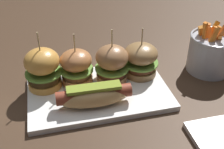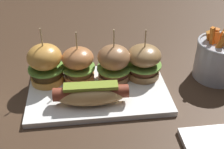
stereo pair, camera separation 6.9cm
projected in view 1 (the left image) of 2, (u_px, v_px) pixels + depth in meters
The scene contains 8 objects.
ground_plane at pixel (99, 94), 0.71m from camera, with size 3.00×3.00×0.00m, color #422D1E.
platter_main at pixel (99, 92), 0.71m from camera, with size 0.34×0.21×0.01m, color white.
hot_dog at pixel (94, 95), 0.64m from camera, with size 0.17×0.06×0.05m.
slider_far_left at pixel (43, 68), 0.69m from camera, with size 0.09×0.09×0.15m.
slider_center_left at pixel (76, 67), 0.70m from camera, with size 0.08×0.08×0.13m.
slider_center_right at pixel (112, 63), 0.71m from camera, with size 0.09×0.09×0.14m.
slider_far_right at pixel (141, 59), 0.74m from camera, with size 0.09×0.09×0.13m.
fries_bucket at pixel (211, 52), 0.77m from camera, with size 0.12×0.12×0.15m.
Camera 1 is at (-0.10, -0.55, 0.44)m, focal length 46.13 mm.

